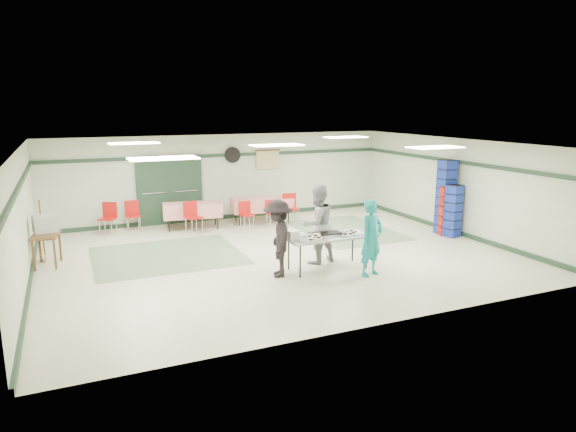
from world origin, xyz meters
name	(u,v)px	position (x,y,z in m)	size (l,w,h in m)	color
floor	(277,255)	(0.00, 0.00, 0.00)	(11.00, 11.00, 0.00)	beige
ceiling	(277,144)	(0.00, 0.00, 2.70)	(11.00, 11.00, 0.00)	white
wall_back	(223,177)	(0.00, 4.50, 1.35)	(11.00, 11.00, 0.00)	beige
wall_front	(383,247)	(0.00, -4.50, 1.35)	(11.00, 11.00, 0.00)	beige
wall_left	(21,221)	(-5.50, 0.00, 1.35)	(9.00, 9.00, 0.00)	beige
wall_right	(457,186)	(5.50, 0.00, 1.35)	(9.00, 9.00, 0.00)	beige
trim_back	(223,155)	(0.00, 4.47, 2.05)	(11.00, 0.06, 0.10)	#1D3524
baseboard_back	(225,217)	(0.00, 4.47, 0.06)	(11.00, 0.06, 0.12)	#1D3524
trim_left	(19,186)	(-5.47, 0.00, 2.05)	(9.00, 0.06, 0.10)	#1D3524
baseboard_left	(30,282)	(-5.47, 0.00, 0.06)	(9.00, 0.06, 0.12)	#1D3524
trim_right	(458,162)	(5.47, 0.00, 2.05)	(9.00, 0.06, 0.10)	#1D3524
baseboard_right	(453,231)	(5.47, 0.00, 0.06)	(9.00, 0.06, 0.12)	#1D3524
green_patch_a	(167,255)	(-2.50, 1.00, 0.00)	(3.50, 3.00, 0.01)	slate
green_patch_b	(346,230)	(2.80, 1.50, 0.00)	(2.50, 3.50, 0.01)	slate
double_door_left	(154,191)	(-2.20, 4.44, 1.05)	(0.90, 0.06, 2.10)	#989B99
double_door_right	(185,189)	(-1.25, 4.44, 1.05)	(0.90, 0.06, 2.10)	#989B99
door_frame	(170,190)	(-1.73, 4.42, 1.05)	(2.00, 0.03, 2.15)	#1D3524
wall_fan	(233,155)	(0.30, 4.44, 2.05)	(0.50, 0.50, 0.10)	black
scroll_banner	(268,160)	(1.50, 4.44, 1.85)	(0.80, 0.02, 0.60)	tan
serving_table	(328,238)	(0.61, -1.49, 0.72)	(1.90, 0.78, 0.76)	#AFAFAA
sheet_tray_right	(349,234)	(1.10, -1.55, 0.77)	(0.60, 0.46, 0.02)	silver
sheet_tray_mid	(324,235)	(0.56, -1.38, 0.77)	(0.62, 0.47, 0.02)	silver
sheet_tray_left	(311,239)	(0.13, -1.60, 0.77)	(0.62, 0.47, 0.02)	silver
baking_pan	(330,234)	(0.68, -1.47, 0.80)	(0.46, 0.29, 0.08)	black
foam_box_stack	(294,235)	(-0.24, -1.50, 0.87)	(0.23, 0.21, 0.21)	white
volunteer_teal	(372,238)	(1.26, -2.23, 0.83)	(0.60, 0.40, 1.66)	teal
volunteer_grey	(317,224)	(0.60, -0.96, 0.92)	(0.89, 0.70, 1.84)	gray
volunteer_dark	(278,238)	(-0.59, -1.48, 0.83)	(1.08, 0.62, 1.67)	black
dining_table_a	(262,204)	(0.94, 3.54, 0.57)	(1.95, 1.07, 0.77)	red
dining_table_b	(192,210)	(-1.26, 3.54, 0.57)	(1.78, 0.99, 0.77)	red
chair_a	(272,210)	(1.04, 2.96, 0.47)	(0.36, 0.36, 0.77)	red
chair_b	(246,212)	(0.21, 2.97, 0.49)	(0.40, 0.41, 0.80)	red
chair_c	(290,205)	(1.66, 2.98, 0.57)	(0.50, 0.50, 0.93)	red
chair_d	(192,214)	(-1.40, 2.97, 0.56)	(0.53, 0.53, 0.92)	red
chair_loose_a	(132,212)	(-2.92, 4.02, 0.53)	(0.41, 0.41, 0.87)	red
chair_loose_b	(109,215)	(-3.60, 3.82, 0.56)	(0.57, 0.57, 0.91)	red
crate_stack_blue_a	(453,211)	(5.15, -0.30, 0.73)	(0.38, 0.38, 1.47)	navy
crate_stack_red	(446,210)	(5.15, -0.02, 0.70)	(0.43, 0.43, 1.40)	#A61510
crate_stack_blue_b	(446,197)	(5.15, 0.03, 1.06)	(0.41, 0.41, 2.12)	navy
printer_table	(46,239)	(-5.15, 1.28, 0.63)	(0.67, 0.92, 0.74)	brown
office_printer	(45,223)	(-5.15, 1.52, 0.94)	(0.49, 0.43, 0.39)	#B1B1AC
broom	(42,230)	(-5.23, 1.76, 0.75)	(0.03, 0.03, 1.45)	brown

